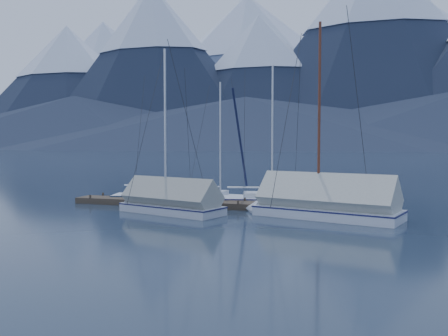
{
  "coord_description": "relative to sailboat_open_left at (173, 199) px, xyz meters",
  "views": [
    {
      "loc": [
        7.59,
        -22.84,
        3.56
      ],
      "look_at": [
        0.0,
        2.0,
        2.2
      ],
      "focal_mm": 38.0,
      "sensor_mm": 36.0,
      "label": 1
    }
  ],
  "objects": [
    {
      "name": "dock",
      "position": [
        3.88,
        -1.96,
        -0.04
      ],
      "size": [
        18.0,
        1.5,
        0.54
      ],
      "color": "#382D23",
      "rests_on": "ground"
    },
    {
      "name": "sailboat_open_mid",
      "position": [
        3.25,
        0.68,
        -0.01
      ],
      "size": [
        6.22,
        2.72,
        7.99
      ],
      "color": "silver",
      "rests_on": "ground"
    },
    {
      "name": "mooring_posts",
      "position": [
        3.38,
        -1.96,
        0.2
      ],
      "size": [
        15.12,
        1.52,
        0.35
      ],
      "color": "#382D23",
      "rests_on": "ground"
    },
    {
      "name": "ground",
      "position": [
        3.88,
        -3.96,
        -0.15
      ],
      "size": [
        1000.0,
        1000.0,
        0.0
      ],
      "primitive_type": "plane",
      "color": "#152130",
      "rests_on": "ground"
    },
    {
      "name": "sailboat_covered_near",
      "position": [
        9.03,
        -3.73,
        0.36
      ],
      "size": [
        8.3,
        4.5,
        10.33
      ],
      "color": "white",
      "rests_on": "ground"
    },
    {
      "name": "sailboat_covered_far",
      "position": [
        1.42,
        -4.5,
        0.3
      ],
      "size": [
        6.82,
        3.85,
        9.17
      ],
      "color": "silver",
      "rests_on": "ground"
    },
    {
      "name": "person",
      "position": [
        7.59,
        -1.51,
        0.97
      ],
      "size": [
        0.47,
        0.63,
        1.57
      ],
      "primitive_type": "imported",
      "rotation": [
        0.0,
        0.0,
        1.39
      ],
      "color": "black",
      "rests_on": "dock"
    },
    {
      "name": "sailboat_open_left",
      "position": [
        0.0,
        0.0,
        0.0
      ],
      "size": [
        6.82,
        3.4,
        8.68
      ],
      "color": "silver",
      "rests_on": "ground"
    },
    {
      "name": "mountain_range",
      "position": [
        8.0,
        366.49,
        58.5
      ],
      "size": [
        877.0,
        584.0,
        150.5
      ],
      "color": "#475675",
      "rests_on": "ground"
    },
    {
      "name": "sailboat_open_right",
      "position": [
        6.6,
        0.3,
        0.0
      ],
      "size": [
        6.92,
        3.43,
        8.82
      ],
      "color": "silver",
      "rests_on": "ground"
    }
  ]
}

